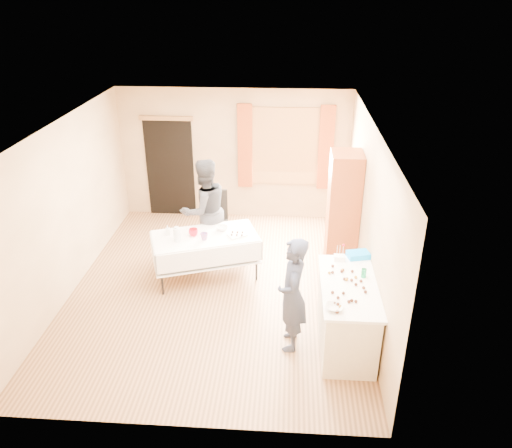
# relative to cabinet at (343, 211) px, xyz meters

# --- Properties ---
(floor) EXTENTS (4.50, 5.50, 0.02)m
(floor) POSITION_rel_cabinet_xyz_m (-1.99, -0.93, -1.00)
(floor) COLOR #9E7047
(floor) RESTS_ON ground
(ceiling) EXTENTS (4.50, 5.50, 0.02)m
(ceiling) POSITION_rel_cabinet_xyz_m (-1.99, -0.93, 1.62)
(ceiling) COLOR white
(ceiling) RESTS_ON floor
(wall_back) EXTENTS (4.50, 0.02, 2.60)m
(wall_back) POSITION_rel_cabinet_xyz_m (-1.99, 1.83, 0.31)
(wall_back) COLOR tan
(wall_back) RESTS_ON floor
(wall_front) EXTENTS (4.50, 0.02, 2.60)m
(wall_front) POSITION_rel_cabinet_xyz_m (-1.99, -3.69, 0.31)
(wall_front) COLOR tan
(wall_front) RESTS_ON floor
(wall_left) EXTENTS (0.02, 5.50, 2.60)m
(wall_left) POSITION_rel_cabinet_xyz_m (-4.25, -0.93, 0.31)
(wall_left) COLOR tan
(wall_left) RESTS_ON floor
(wall_right) EXTENTS (0.02, 5.50, 2.60)m
(wall_right) POSITION_rel_cabinet_xyz_m (0.27, -0.93, 0.31)
(wall_right) COLOR tan
(wall_right) RESTS_ON floor
(window_frame) EXTENTS (1.32, 0.06, 1.52)m
(window_frame) POSITION_rel_cabinet_xyz_m (-0.99, 1.79, 0.51)
(window_frame) COLOR olive
(window_frame) RESTS_ON wall_back
(window_pane) EXTENTS (1.20, 0.02, 1.40)m
(window_pane) POSITION_rel_cabinet_xyz_m (-0.99, 1.78, 0.51)
(window_pane) COLOR white
(window_pane) RESTS_ON wall_back
(curtain_left) EXTENTS (0.28, 0.06, 1.65)m
(curtain_left) POSITION_rel_cabinet_xyz_m (-1.77, 1.74, 0.51)
(curtain_left) COLOR #943C18
(curtain_left) RESTS_ON wall_back
(curtain_right) EXTENTS (0.28, 0.06, 1.65)m
(curtain_right) POSITION_rel_cabinet_xyz_m (-0.21, 1.74, 0.51)
(curtain_right) COLOR #943C18
(curtain_right) RESTS_ON wall_back
(doorway) EXTENTS (0.95, 0.04, 2.00)m
(doorway) POSITION_rel_cabinet_xyz_m (-3.29, 1.80, 0.01)
(doorway) COLOR black
(doorway) RESTS_ON floor
(door_lintel) EXTENTS (1.05, 0.06, 0.08)m
(door_lintel) POSITION_rel_cabinet_xyz_m (-3.29, 1.77, 1.03)
(door_lintel) COLOR olive
(door_lintel) RESTS_ON wall_back
(cabinet) EXTENTS (0.50, 0.60, 1.98)m
(cabinet) POSITION_rel_cabinet_xyz_m (0.00, 0.00, 0.00)
(cabinet) COLOR #91401A
(cabinet) RESTS_ON floor
(counter) EXTENTS (0.72, 1.51, 0.91)m
(counter) POSITION_rel_cabinet_xyz_m (-0.10, -2.12, -0.53)
(counter) COLOR beige
(counter) RESTS_ON floor
(party_table) EXTENTS (1.86, 1.37, 0.75)m
(party_table) POSITION_rel_cabinet_xyz_m (-2.21, -0.58, -0.54)
(party_table) COLOR black
(party_table) RESTS_ON floor
(chair) EXTENTS (0.51, 0.51, 1.07)m
(chair) POSITION_rel_cabinet_xyz_m (-2.18, 0.36, -0.67)
(chair) COLOR black
(chair) RESTS_ON floor
(girl) EXTENTS (0.58, 0.39, 1.58)m
(girl) POSITION_rel_cabinet_xyz_m (-0.82, -2.22, -0.20)
(girl) COLOR #23283E
(girl) RESTS_ON floor
(woman) EXTENTS (1.53, 1.52, 1.80)m
(woman) POSITION_rel_cabinet_xyz_m (-2.31, 0.05, -0.09)
(woman) COLOR black
(woman) RESTS_ON floor
(soda_can) EXTENTS (0.09, 0.09, 0.12)m
(soda_can) POSITION_rel_cabinet_xyz_m (0.10, -1.92, -0.02)
(soda_can) COLOR #15834C
(soda_can) RESTS_ON counter
(mixing_bowl) EXTENTS (0.26, 0.26, 0.05)m
(mixing_bowl) POSITION_rel_cabinet_xyz_m (-0.33, -2.65, -0.05)
(mixing_bowl) COLOR white
(mixing_bowl) RESTS_ON counter
(foam_block) EXTENTS (0.15, 0.10, 0.08)m
(foam_block) POSITION_rel_cabinet_xyz_m (-0.18, -1.51, -0.04)
(foam_block) COLOR white
(foam_block) RESTS_ON counter
(blue_basket) EXTENTS (0.34, 0.27, 0.08)m
(blue_basket) POSITION_rel_cabinet_xyz_m (0.09, -1.40, -0.04)
(blue_basket) COLOR #0889F3
(blue_basket) RESTS_ON counter
(pitcher) EXTENTS (0.15, 0.15, 0.22)m
(pitcher) POSITION_rel_cabinet_xyz_m (-2.61, -0.80, -0.13)
(pitcher) COLOR silver
(pitcher) RESTS_ON party_table
(cup_red) EXTENTS (0.23, 0.23, 0.11)m
(cup_red) POSITION_rel_cabinet_xyz_m (-2.39, -0.60, -0.18)
(cup_red) COLOR red
(cup_red) RESTS_ON party_table
(cup_rainbow) EXTENTS (0.24, 0.24, 0.11)m
(cup_rainbow) POSITION_rel_cabinet_xyz_m (-2.20, -0.73, -0.18)
(cup_rainbow) COLOR red
(cup_rainbow) RESTS_ON party_table
(small_bowl) EXTENTS (0.28, 0.28, 0.06)m
(small_bowl) POSITION_rel_cabinet_xyz_m (-1.96, -0.37, -0.21)
(small_bowl) COLOR white
(small_bowl) RESTS_ON party_table
(pastry_tray) EXTENTS (0.34, 0.32, 0.02)m
(pastry_tray) POSITION_rel_cabinet_xyz_m (-1.70, -0.55, -0.23)
(pastry_tray) COLOR white
(pastry_tray) RESTS_ON party_table
(bottle) EXTENTS (0.10, 0.10, 0.16)m
(bottle) POSITION_rel_cabinet_xyz_m (-2.80, -0.60, -0.16)
(bottle) COLOR white
(bottle) RESTS_ON party_table
(cake_balls) EXTENTS (0.46, 1.08, 0.04)m
(cake_balls) POSITION_rel_cabinet_xyz_m (-0.15, -2.18, -0.06)
(cake_balls) COLOR #3F2314
(cake_balls) RESTS_ON counter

